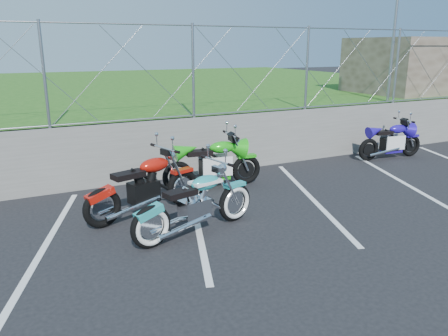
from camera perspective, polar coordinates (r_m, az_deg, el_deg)
name	(u,v)px	position (r m, az deg, el deg)	size (l,w,h in m)	color
ground	(221,240)	(6.68, -0.36, -9.44)	(90.00, 90.00, 0.00)	black
retaining_wall	(152,150)	(9.58, -9.43, 2.27)	(30.00, 0.22, 1.30)	#63635E
grass_field	(81,100)	(19.26, -18.13, 8.38)	(30.00, 20.00, 1.30)	#245115
stone_building	(425,65)	(17.09, 24.80, 12.14)	(5.00, 3.00, 1.80)	brown
chain_link_fence	(148,73)	(9.34, -9.88, 12.16)	(28.00, 0.03, 2.00)	gray
sign_pole	(393,47)	(13.55, 21.16, 14.51)	(0.08, 0.08, 3.00)	gray
parking_lines	(257,207)	(8.01, 4.33, -5.08)	(18.29, 4.31, 0.01)	silver
cruiser_turquoise	(197,206)	(6.78, -3.54, -4.95)	(2.21, 0.77, 1.12)	black
naked_orange	(146,188)	(7.60, -10.13, -2.58)	(2.21, 0.88, 1.13)	black
sportbike_green	(214,165)	(8.94, -1.28, 0.35)	(2.12, 0.76, 1.10)	black
sportbike_blue	(391,142)	(12.12, 21.02, 3.18)	(1.94, 0.69, 1.00)	black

